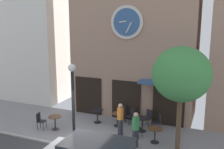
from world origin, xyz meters
TOP-DOWN VIEW (x-y plane):
  - clock_building at (0.67, 5.78)m, footprint 7.39×4.21m
  - neighbor_building_left at (-7.35, 6.44)m, footprint 5.38×4.12m
  - street_lamp at (-0.68, 0.69)m, footprint 0.36×0.36m
  - street_tree at (4.12, 1.09)m, footprint 2.37×2.13m
  - cafe_table_near_door at (-2.30, 1.46)m, footprint 0.70×0.70m
  - cafe_table_rightmost at (-0.63, 3.17)m, footprint 0.64×0.64m
  - cafe_table_center_right at (0.60, 3.15)m, footprint 0.63×0.63m
  - cafe_table_leftmost at (2.05, 3.00)m, footprint 0.69×0.69m
  - cafe_table_center at (2.95, 2.00)m, footprint 0.69×0.69m
  - cafe_chair_under_awning at (1.99, 2.17)m, footprint 0.49×0.49m
  - cafe_chair_near_lamp at (1.19, 3.77)m, footprint 0.56×0.56m
  - cafe_chair_corner at (2.16, 3.85)m, footprint 0.52×0.52m
  - cafe_chair_outer at (0.58, 3.99)m, footprint 0.47×0.47m
  - cafe_chair_left_end at (2.78, 3.40)m, footprint 0.54×0.54m
  - cafe_chair_facing_wall at (-3.07, 1.21)m, footprint 0.46×0.46m
  - pedestrian_orange at (1.14, 2.15)m, footprint 0.33×0.33m
  - pedestrian_green at (2.23, 1.24)m, footprint 0.37×0.37m

SIDE VIEW (x-z plane):
  - cafe_table_center_right at x=0.60m, z-range 0.12..0.88m
  - cafe_table_center at x=2.95m, z-range 0.15..0.88m
  - cafe_table_rightmost at x=-0.63m, z-range 0.13..0.91m
  - cafe_table_near_door at x=-2.30m, z-range 0.15..0.89m
  - cafe_chair_under_awning at x=1.99m, z-range 0.08..0.98m
  - cafe_chair_near_lamp at x=1.19m, z-range 0.08..0.98m
  - cafe_chair_corner at x=2.16m, z-range 0.08..0.98m
  - cafe_chair_outer at x=0.58m, z-range 0.08..0.98m
  - cafe_chair_left_end at x=2.78m, z-range 0.08..0.98m
  - cafe_chair_facing_wall at x=-3.07m, z-range 0.08..0.98m
  - cafe_table_leftmost at x=2.05m, z-range 0.15..0.91m
  - pedestrian_orange at x=1.14m, z-range 0.03..1.70m
  - pedestrian_green at x=2.23m, z-range 0.03..1.70m
  - street_lamp at x=-0.68m, z-range 0.03..3.81m
  - street_tree at x=4.12m, z-range 1.21..5.93m
  - clock_building at x=0.67m, z-range 0.20..11.67m
  - neighbor_building_left at x=-7.35m, z-range 0.00..12.05m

